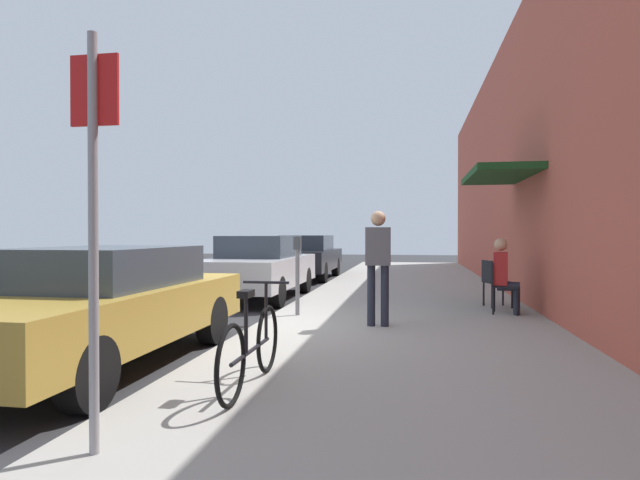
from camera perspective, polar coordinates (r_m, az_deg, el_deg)
The scene contains 13 objects.
ground_plane at distance 7.90m, azimuth -7.50°, elevation -10.15°, with size 60.00×60.00×0.00m, color #2D2D30.
sidewalk_slab at distance 9.51m, azimuth 9.45°, elevation -7.94°, with size 4.50×32.00×0.12m, color #9E9B93.
building_facade at distance 9.82m, azimuth 23.82°, elevation 9.91°, with size 1.40×32.00×6.14m.
parked_car_0 at distance 6.36m, azimuth -22.94°, elevation -6.45°, with size 1.80×4.40×1.33m.
parked_car_1 at distance 12.01m, azimuth -6.67°, elevation -2.87°, with size 1.80×4.40×1.44m.
parked_car_2 at distance 17.27m, azimuth -1.51°, elevation -1.80°, with size 1.80×4.40×1.44m.
parking_meter at distance 8.76m, azimuth -2.48°, elevation -3.23°, with size 0.12×0.10×1.32m.
street_sign at distance 3.51m, azimuth -23.52°, elevation 3.20°, with size 0.32×0.06×2.60m.
bicycle_0 at distance 4.74m, azimuth -7.51°, elevation -11.54°, with size 0.46×1.71×0.90m.
cafe_chair_0 at distance 9.47m, azimuth 19.14°, elevation -4.57°, with size 0.52×0.52×0.87m.
seated_patron_0 at distance 9.45m, azimuth 19.51°, elevation -3.41°, with size 0.48×0.42×1.29m.
cafe_chair_1 at distance 10.23m, azimuth 18.45°, elevation -4.18°, with size 0.54×0.54×0.87m.
pedestrian_standing at distance 7.73m, azimuth 6.37°, elevation -2.02°, with size 0.36×0.22×1.70m.
Camera 1 is at (2.33, -7.41, 1.48)m, focal length 29.25 mm.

